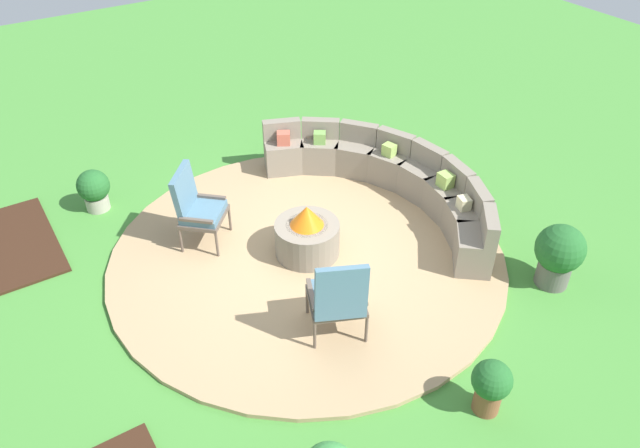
# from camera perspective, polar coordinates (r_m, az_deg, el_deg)

# --- Properties ---
(ground_plane) EXTENTS (24.00, 24.00, 0.00)m
(ground_plane) POSITION_cam_1_polar(r_m,az_deg,el_deg) (8.21, -1.18, -2.97)
(ground_plane) COLOR #478C38
(patio_circle) EXTENTS (5.23, 5.23, 0.06)m
(patio_circle) POSITION_cam_1_polar(r_m,az_deg,el_deg) (8.20, -1.18, -2.81)
(patio_circle) COLOR tan
(patio_circle) RESTS_ON ground_plane
(mulch_bed_left) EXTENTS (1.95, 1.29, 0.04)m
(mulch_bed_left) POSITION_cam_1_polar(r_m,az_deg,el_deg) (9.37, -27.29, -1.91)
(mulch_bed_left) COLOR #382114
(mulch_bed_left) RESTS_ON ground_plane
(fire_pit) EXTENTS (0.85, 0.85, 0.74)m
(fire_pit) POSITION_cam_1_polar(r_m,az_deg,el_deg) (8.00, -1.21, -1.04)
(fire_pit) COLOR gray
(fire_pit) RESTS_ON patio_circle
(curved_stone_bench) EXTENTS (4.04, 1.95, 0.80)m
(curved_stone_bench) POSITION_cam_1_polar(r_m,az_deg,el_deg) (9.10, 6.57, 4.18)
(curved_stone_bench) COLOR gray
(curved_stone_bench) RESTS_ON patio_circle
(lounge_chair_front_left) EXTENTS (0.81, 0.82, 1.11)m
(lounge_chair_front_left) POSITION_cam_1_polar(r_m,az_deg,el_deg) (8.21, -11.46, 1.68)
(lounge_chair_front_left) COLOR brown
(lounge_chair_front_left) RESTS_ON patio_circle
(lounge_chair_front_right) EXTENTS (0.80, 0.80, 1.10)m
(lounge_chair_front_right) POSITION_cam_1_polar(r_m,az_deg,el_deg) (6.72, 1.70, -6.78)
(lounge_chair_front_right) COLOR brown
(lounge_chair_front_right) RESTS_ON patio_circle
(potted_plant_0) EXTENTS (0.61, 0.61, 0.86)m
(potted_plant_0) POSITION_cam_1_polar(r_m,az_deg,el_deg) (8.05, 21.36, -2.57)
(potted_plant_0) COLOR #605B56
(potted_plant_0) RESTS_ON ground_plane
(potted_plant_1) EXTENTS (0.47, 0.47, 0.64)m
(potted_plant_1) POSITION_cam_1_polar(r_m,az_deg,el_deg) (9.48, -20.31, 3.09)
(potted_plant_1) COLOR #A89E8E
(potted_plant_1) RESTS_ON ground_plane
(potted_plant_2) EXTENTS (0.41, 0.41, 0.65)m
(potted_plant_2) POSITION_cam_1_polar(r_m,az_deg,el_deg) (6.45, 15.62, -14.22)
(potted_plant_2) COLOR brown
(potted_plant_2) RESTS_ON ground_plane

